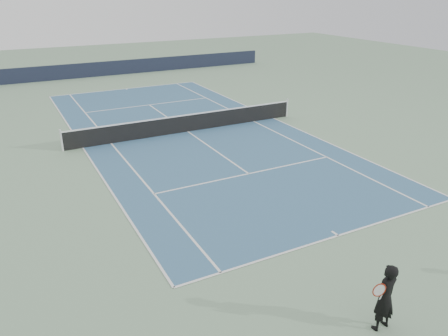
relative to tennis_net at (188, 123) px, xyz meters
name	(u,v)px	position (x,y,z in m)	size (l,w,h in m)	color
ground	(188,132)	(0.00, 0.00, -0.50)	(80.00, 80.00, 0.00)	gray
court_surface	(188,132)	(0.00, 0.00, -0.50)	(10.97, 23.77, 0.01)	#376183
tennis_net	(188,123)	(0.00, 0.00, 0.00)	(12.90, 0.10, 1.07)	silver
windscreen_far	(106,69)	(0.00, 17.88, 0.10)	(30.00, 0.25, 1.20)	black
tennis_player	(385,297)	(-1.83, -15.37, 0.34)	(0.78, 0.50, 1.69)	black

